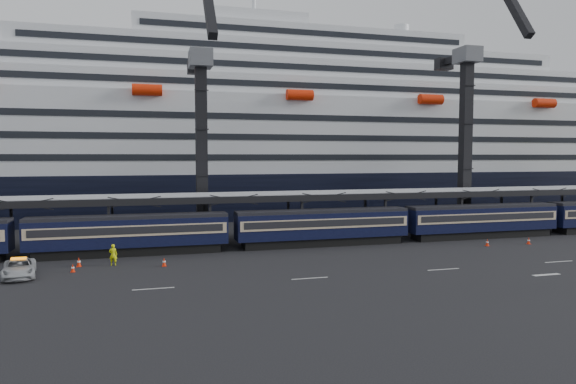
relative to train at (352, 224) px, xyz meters
name	(u,v)px	position (x,y,z in m)	size (l,w,h in m)	color
ground	(438,259)	(4.65, -10.00, -2.20)	(260.00, 260.00, 0.00)	black
lane_markings	(552,266)	(12.80, -15.23, -2.19)	(111.00, 4.27, 0.02)	beige
train	(352,224)	(0.00, 0.00, 0.00)	(133.05, 3.00, 4.05)	black
canopy	(375,193)	(4.65, 4.00, 3.05)	(130.00, 6.25, 5.53)	#94969B
cruise_ship	(293,141)	(3.57, 35.99, 10.14)	(214.09, 28.84, 34.00)	black
crane_dark_near	(202,137)	(-15.35, 8.59, 9.73)	(4.50, 17.75, 35.08)	#4C4E54
crane_dark_mid	(468,128)	(19.65, 7.59, 11.16)	(4.50, 18.24, 39.64)	#4C4E54
pickup_truck	(19,268)	(-31.66, -7.34, -1.48)	(2.38, 5.16, 1.43)	#A4A7AB
worker	(113,255)	(-24.66, -4.71, -1.25)	(0.70, 0.46, 1.91)	#D8E40C
traffic_cone_a	(73,268)	(-27.76, -6.57, -1.85)	(0.36, 0.36, 0.72)	red
traffic_cone_b	(79,262)	(-27.54, -4.46, -1.78)	(0.43, 0.43, 0.85)	red
traffic_cone_c	(164,262)	(-20.32, -6.28, -1.82)	(0.39, 0.39, 0.78)	red
traffic_cone_d	(487,242)	(13.65, -5.09, -1.82)	(0.38, 0.38, 0.77)	red
traffic_cone_e	(529,241)	(18.81, -5.29, -1.82)	(0.39, 0.39, 0.78)	red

